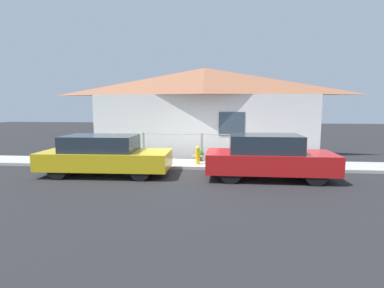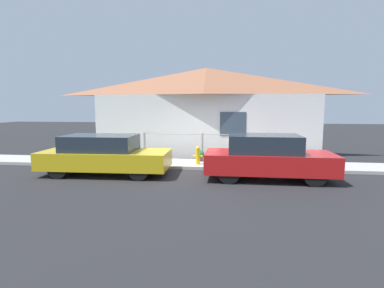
# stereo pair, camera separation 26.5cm
# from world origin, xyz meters

# --- Properties ---
(ground_plane) EXTENTS (60.00, 60.00, 0.00)m
(ground_plane) POSITION_xyz_m (0.00, 0.00, 0.00)
(ground_plane) COLOR #262628
(sidewalk) EXTENTS (24.00, 1.60, 0.11)m
(sidewalk) POSITION_xyz_m (0.00, 0.80, 0.06)
(sidewalk) COLOR #B2AFA8
(sidewalk) RESTS_ON ground_plane
(house) EXTENTS (10.23, 2.23, 4.01)m
(house) POSITION_xyz_m (0.00, 3.35, 3.18)
(house) COLOR white
(house) RESTS_ON ground_plane
(fence) EXTENTS (4.90, 0.10, 1.09)m
(fence) POSITION_xyz_m (0.00, 1.45, 0.72)
(fence) COLOR #999993
(fence) RESTS_ON sidewalk
(car_left) EXTENTS (4.27, 1.79, 1.33)m
(car_left) POSITION_xyz_m (-3.04, -1.08, 0.67)
(car_left) COLOR gold
(car_left) RESTS_ON ground_plane
(car_right) EXTENTS (3.94, 1.63, 1.40)m
(car_right) POSITION_xyz_m (2.27, -1.08, 0.70)
(car_right) COLOR red
(car_right) RESTS_ON ground_plane
(fire_hydrant) EXTENTS (0.37, 0.16, 0.68)m
(fire_hydrant) POSITION_xyz_m (-0.07, 0.49, 0.47)
(fire_hydrant) COLOR yellow
(fire_hydrant) RESTS_ON sidewalk
(potted_plant_near_hydrant) EXTENTS (0.33, 0.33, 0.44)m
(potted_plant_near_hydrant) POSITION_xyz_m (-0.05, 1.14, 0.36)
(potted_plant_near_hydrant) COLOR brown
(potted_plant_near_hydrant) RESTS_ON sidewalk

